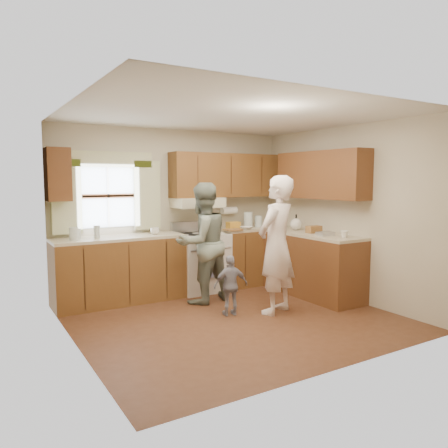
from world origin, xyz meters
TOP-DOWN VIEW (x-y plane):
  - room at (0.00, 0.00)m, footprint 3.80×3.80m
  - kitchen_fixtures at (0.61, 1.08)m, footprint 3.80×2.25m
  - stove at (0.30, 1.44)m, footprint 0.76×0.67m
  - woman_left at (0.61, -0.07)m, footprint 0.77×0.65m
  - woman_right at (0.02, 0.85)m, footprint 0.91×0.76m
  - child at (0.04, 0.13)m, footprint 0.48×0.28m

SIDE VIEW (x-z plane):
  - child at x=0.04m, z-range 0.00..0.78m
  - stove at x=0.30m, z-range -0.07..1.00m
  - kitchen_fixtures at x=0.61m, z-range -0.24..1.91m
  - woman_right at x=0.02m, z-range 0.00..1.69m
  - woman_left at x=0.61m, z-range 0.00..1.79m
  - room at x=0.00m, z-range -0.65..3.15m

